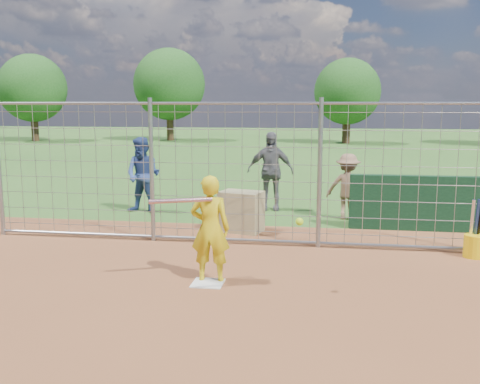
% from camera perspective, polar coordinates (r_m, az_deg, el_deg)
% --- Properties ---
extents(ground, '(100.00, 100.00, 0.00)m').
position_cam_1_polar(ground, '(7.78, -3.13, -9.29)').
color(ground, '#2D591E').
rests_on(ground, ground).
extents(home_plate, '(0.43, 0.43, 0.02)m').
position_cam_1_polar(home_plate, '(7.59, -3.45, -9.69)').
color(home_plate, silver).
rests_on(home_plate, ground).
extents(dugout_wall, '(2.60, 0.20, 1.10)m').
position_cam_1_polar(dugout_wall, '(11.13, 18.29, -1.14)').
color(dugout_wall, '#11381E').
rests_on(dugout_wall, ground).
extents(batter, '(0.57, 0.39, 1.52)m').
position_cam_1_polar(batter, '(7.51, -3.21, -3.94)').
color(batter, gold).
rests_on(batter, ground).
extents(bystander_a, '(0.94, 0.79, 1.75)m').
position_cam_1_polar(bystander_a, '(12.48, -10.28, 1.78)').
color(bystander_a, navy).
rests_on(bystander_a, ground).
extents(bystander_b, '(1.09, 0.47, 1.86)m').
position_cam_1_polar(bystander_b, '(12.64, 3.24, 2.26)').
color(bystander_b, '#5C5B60').
rests_on(bystander_b, ground).
extents(bystander_c, '(1.01, 0.69, 1.44)m').
position_cam_1_polar(bystander_c, '(11.82, 11.41, 0.56)').
color(bystander_c, '#856148').
rests_on(bystander_c, ground).
extents(equipment_bin, '(0.91, 0.73, 0.80)m').
position_cam_1_polar(equipment_bin, '(10.50, 0.13, -2.10)').
color(equipment_bin, tan).
rests_on(equipment_bin, ground).
extents(equipment_in_play, '(2.06, 0.38, 0.32)m').
position_cam_1_polar(equipment_in_play, '(7.17, -3.35, -1.45)').
color(equipment_in_play, silver).
rests_on(equipment_in_play, ground).
extents(bucket_with_bats, '(0.34, 0.34, 0.97)m').
position_cam_1_polar(bucket_with_bats, '(9.57, 23.73, -4.99)').
color(bucket_with_bats, yellow).
rests_on(bucket_with_bats, ground).
extents(backstop_fence, '(9.08, 0.08, 2.60)m').
position_cam_1_polar(backstop_fence, '(9.41, -0.68, 1.87)').
color(backstop_fence, gray).
rests_on(backstop_fence, ground).
extents(tree_line, '(44.66, 6.72, 6.48)m').
position_cam_1_polar(tree_line, '(35.39, 11.61, 11.13)').
color(tree_line, '#3F2B19').
rests_on(tree_line, ground).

